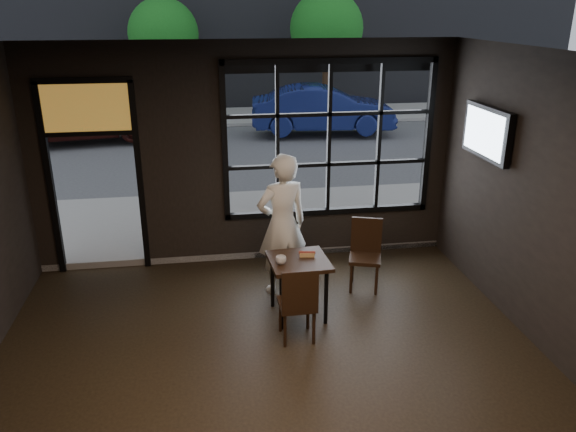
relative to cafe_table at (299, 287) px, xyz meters
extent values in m
cube|color=black|center=(-0.46, -1.76, -0.39)|extent=(6.00, 7.00, 0.02)
cube|color=black|center=(-0.46, -1.76, 2.83)|extent=(6.00, 7.00, 0.02)
cube|color=black|center=(0.74, 1.74, 1.42)|extent=(3.06, 0.12, 2.28)
cube|color=orange|center=(-2.56, 1.74, 1.97)|extent=(1.20, 0.06, 0.70)
cube|color=#545456|center=(-0.46, 22.24, -0.40)|extent=(60.00, 41.00, 0.04)
cube|color=black|center=(0.00, 0.00, 0.00)|extent=(0.75, 0.75, 0.76)
cube|color=black|center=(-0.11, -0.51, 0.09)|extent=(0.41, 0.41, 0.94)
cube|color=black|center=(1.00, 0.55, 0.10)|extent=(0.52, 0.52, 0.95)
imported|color=silver|center=(-0.10, 0.67, 0.57)|extent=(0.79, 0.62, 1.89)
imported|color=silver|center=(-0.23, -0.09, 0.42)|extent=(0.15, 0.15, 0.10)
cube|color=black|center=(2.47, 0.46, 1.74)|extent=(0.13, 1.11, 0.65)
imported|color=#121C51|center=(2.46, 10.05, 0.40)|extent=(4.25, 1.81, 1.36)
imported|color=black|center=(-4.44, 10.07, 0.45)|extent=(4.49, 2.39, 1.45)
cylinder|color=#332114|center=(-2.14, 13.57, 0.67)|extent=(0.19, 0.19, 2.09)
sphere|color=#1B6E1E|center=(-2.14, 13.57, 2.37)|extent=(2.28, 2.28, 2.28)
cylinder|color=#332114|center=(3.16, 12.99, 0.73)|extent=(0.20, 0.20, 2.21)
sphere|color=#25692C|center=(3.16, 12.99, 2.53)|extent=(2.41, 2.41, 2.41)
camera|label=1|loc=(-1.07, -6.03, 3.23)|focal=35.00mm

